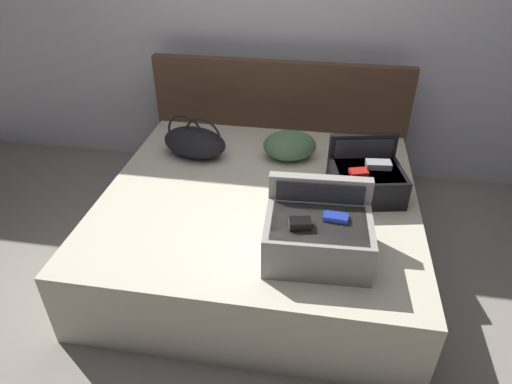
{
  "coord_description": "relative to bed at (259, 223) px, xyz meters",
  "views": [
    {
      "loc": [
        0.37,
        -1.95,
        2.08
      ],
      "look_at": [
        0.0,
        0.26,
        0.59
      ],
      "focal_mm": 31.62,
      "sensor_mm": 36.0,
      "label": 1
    }
  ],
  "objects": [
    {
      "name": "pillow_near_headboard",
      "position": [
        0.14,
        0.48,
        0.34
      ],
      "size": [
        0.42,
        0.35,
        0.2
      ],
      "primitive_type": "ellipsoid",
      "rotation": [
        0.0,
        0.0,
        0.2
      ],
      "color": "#4C724C",
      "rests_on": "bed"
    },
    {
      "name": "back_wall",
      "position": [
        0.0,
        1.25,
        1.06
      ],
      "size": [
        8.0,
        0.1,
        2.6
      ],
      "primitive_type": "cube",
      "color": "silver",
      "rests_on": "ground"
    },
    {
      "name": "ground_plane",
      "position": [
        0.0,
        -0.4,
        -0.24
      ],
      "size": [
        12.0,
        12.0,
        0.0
      ],
      "primitive_type": "plane",
      "color": "gray"
    },
    {
      "name": "hard_case_medium",
      "position": [
        0.65,
        0.1,
        0.36
      ],
      "size": [
        0.49,
        0.46,
        0.34
      ],
      "rotation": [
        0.0,
        0.0,
        0.21
      ],
      "color": "black",
      "rests_on": "bed"
    },
    {
      "name": "headboard",
      "position": [
        0.0,
        0.98,
        0.27
      ],
      "size": [
        2.0,
        0.08,
        1.03
      ],
      "primitive_type": "cube",
      "color": "#4C3323",
      "rests_on": "ground"
    },
    {
      "name": "duffel_bag",
      "position": [
        -0.54,
        0.41,
        0.35
      ],
      "size": [
        0.52,
        0.38,
        0.3
      ],
      "rotation": [
        0.0,
        0.0,
        -0.23
      ],
      "color": "black",
      "rests_on": "bed"
    },
    {
      "name": "hard_case_large",
      "position": [
        0.38,
        -0.53,
        0.38
      ],
      "size": [
        0.56,
        0.45,
        0.37
      ],
      "rotation": [
        0.0,
        0.0,
        0.05
      ],
      "color": "gray",
      "rests_on": "bed"
    },
    {
      "name": "bed",
      "position": [
        0.0,
        0.0,
        0.0
      ],
      "size": [
        1.96,
        1.87,
        0.49
      ],
      "primitive_type": "cube",
      "color": "beige",
      "rests_on": "ground"
    }
  ]
}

